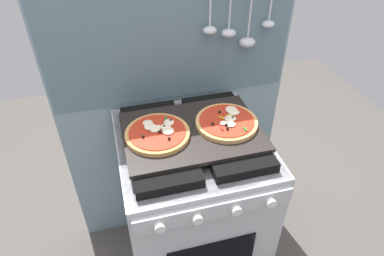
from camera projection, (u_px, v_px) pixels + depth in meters
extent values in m
cube|color=#7A939E|center=(174.00, 112.00, 1.69)|extent=(1.10, 0.03, 1.55)
cube|color=slate|center=(172.00, 41.00, 1.45)|extent=(1.08, 0.00, 0.56)
cylinder|color=silver|center=(210.00, 6.00, 1.37)|extent=(0.01, 0.01, 0.17)
ellipsoid|color=silver|center=(210.00, 30.00, 1.43)|extent=(0.06, 0.05, 0.03)
cylinder|color=silver|center=(230.00, 6.00, 1.39)|extent=(0.01, 0.01, 0.19)
ellipsoid|color=silver|center=(229.00, 33.00, 1.46)|extent=(0.07, 0.06, 0.04)
cylinder|color=silver|center=(251.00, 10.00, 1.43)|extent=(0.01, 0.01, 0.24)
ellipsoid|color=silver|center=(247.00, 42.00, 1.51)|extent=(0.07, 0.06, 0.04)
cylinder|color=silver|center=(272.00, 0.00, 1.42)|extent=(0.01, 0.01, 0.17)
ellipsoid|color=silver|center=(268.00, 24.00, 1.49)|extent=(0.06, 0.05, 0.03)
cube|color=#B7BABF|center=(192.00, 209.00, 1.65)|extent=(0.60, 0.60, 0.86)
cube|color=black|center=(192.00, 142.00, 1.39)|extent=(0.59, 0.59, 0.01)
cube|color=black|center=(158.00, 143.00, 1.35)|extent=(0.24, 0.51, 0.04)
cube|color=black|center=(225.00, 131.00, 1.40)|extent=(0.24, 0.51, 0.04)
cube|color=#B7BABF|center=(215.00, 210.00, 1.19)|extent=(0.58, 0.02, 0.07)
cylinder|color=silver|center=(160.00, 228.00, 1.13)|extent=(0.04, 0.02, 0.04)
cylinder|color=silver|center=(197.00, 219.00, 1.16)|extent=(0.04, 0.02, 0.04)
cylinder|color=silver|center=(236.00, 210.00, 1.19)|extent=(0.04, 0.02, 0.04)
cylinder|color=silver|center=(271.00, 203.00, 1.21)|extent=(0.04, 0.02, 0.04)
cube|color=black|center=(192.00, 132.00, 1.36)|extent=(0.54, 0.38, 0.02)
cylinder|color=tan|center=(158.00, 134.00, 1.32)|extent=(0.25, 0.25, 0.02)
cylinder|color=#B72D19|center=(157.00, 132.00, 1.31)|extent=(0.22, 0.22, 0.00)
ellipsoid|color=beige|center=(166.00, 127.00, 1.33)|extent=(0.04, 0.04, 0.01)
ellipsoid|color=beige|center=(155.00, 130.00, 1.31)|extent=(0.04, 0.03, 0.01)
ellipsoid|color=beige|center=(148.00, 123.00, 1.35)|extent=(0.04, 0.04, 0.01)
ellipsoid|color=beige|center=(150.00, 127.00, 1.33)|extent=(0.05, 0.04, 0.01)
ellipsoid|color=beige|center=(169.00, 122.00, 1.35)|extent=(0.04, 0.04, 0.01)
ellipsoid|color=beige|center=(158.00, 127.00, 1.32)|extent=(0.03, 0.02, 0.01)
ellipsoid|color=beige|center=(168.00, 131.00, 1.31)|extent=(0.05, 0.05, 0.01)
cube|color=#19721E|center=(153.00, 130.00, 1.31)|extent=(0.02, 0.01, 0.00)
sphere|color=black|center=(143.00, 136.00, 1.28)|extent=(0.01, 0.01, 0.01)
sphere|color=black|center=(170.00, 121.00, 1.35)|extent=(0.01, 0.01, 0.01)
sphere|color=black|center=(164.00, 126.00, 1.32)|extent=(0.01, 0.01, 0.01)
sphere|color=black|center=(160.00, 132.00, 1.30)|extent=(0.01, 0.01, 0.01)
cube|color=#19721E|center=(166.00, 118.00, 1.37)|extent=(0.01, 0.03, 0.00)
sphere|color=black|center=(169.00, 138.00, 1.27)|extent=(0.01, 0.01, 0.01)
cylinder|color=tan|center=(226.00, 122.00, 1.38)|extent=(0.25, 0.25, 0.02)
cylinder|color=#B72D19|center=(226.00, 120.00, 1.37)|extent=(0.22, 0.22, 0.00)
ellipsoid|color=beige|center=(224.00, 123.00, 1.35)|extent=(0.03, 0.03, 0.01)
ellipsoid|color=beige|center=(231.00, 119.00, 1.36)|extent=(0.05, 0.04, 0.01)
ellipsoid|color=beige|center=(234.00, 112.00, 1.40)|extent=(0.05, 0.04, 0.01)
ellipsoid|color=beige|center=(231.00, 110.00, 1.42)|extent=(0.05, 0.05, 0.01)
ellipsoid|color=beige|center=(231.00, 124.00, 1.34)|extent=(0.04, 0.04, 0.01)
sphere|color=black|center=(228.00, 129.00, 1.31)|extent=(0.01, 0.01, 0.01)
sphere|color=black|center=(227.00, 125.00, 1.33)|extent=(0.01, 0.01, 0.01)
cube|color=#19721E|center=(245.00, 129.00, 1.32)|extent=(0.01, 0.02, 0.00)
cube|color=gold|center=(229.00, 115.00, 1.39)|extent=(0.02, 0.01, 0.00)
sphere|color=black|center=(213.00, 124.00, 1.34)|extent=(0.01, 0.01, 0.01)
cube|color=gold|center=(221.00, 118.00, 1.37)|extent=(0.02, 0.02, 0.00)
sphere|color=black|center=(220.00, 112.00, 1.40)|extent=(0.01, 0.01, 0.01)
cube|color=red|center=(222.00, 128.00, 1.32)|extent=(0.01, 0.02, 0.00)
cube|color=#19721E|center=(233.00, 109.00, 1.42)|extent=(0.03, 0.01, 0.00)
sphere|color=black|center=(233.00, 118.00, 1.37)|extent=(0.01, 0.01, 0.01)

